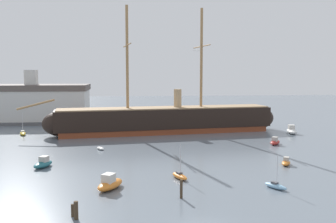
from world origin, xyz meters
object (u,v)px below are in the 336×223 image
at_px(dinghy_alongside_bow, 100,148).
at_px(mooring_piling_nearest, 181,189).
at_px(sailboat_foreground_right, 276,186).
at_px(mooring_piling_right_pair, 72,210).
at_px(motorboat_mid_right, 286,162).
at_px(seagull_in_flight, 197,51).
at_px(tall_ship, 165,120).
at_px(motorboat_foreground_left, 110,184).
at_px(sailboat_far_left, 23,133).
at_px(sailboat_near_centre, 180,176).
at_px(mooring_piling_left_pair, 76,210).
at_px(motorboat_mid_left, 43,164).
at_px(motorboat_alongside_stern, 275,142).
at_px(dockside_warehouse_left, 20,104).
at_px(sailboat_distant_centre, 168,126).
at_px(motorboat_far_right, 292,131).

xyz_separation_m(dinghy_alongside_bow, mooring_piling_nearest, (10.99, -28.86, 0.82)).
height_order(sailboat_foreground_right, mooring_piling_right_pair, sailboat_foreground_right).
bearing_deg(mooring_piling_right_pair, motorboat_mid_right, 31.71).
bearing_deg(seagull_in_flight, tall_ship, 92.43).
distance_m(sailboat_foreground_right, motorboat_mid_right, 13.03).
height_order(motorboat_foreground_left, sailboat_far_left, sailboat_far_left).
height_order(sailboat_near_centre, motorboat_mid_right, sailboat_near_centre).
bearing_deg(dinghy_alongside_bow, mooring_piling_nearest, -69.15).
height_order(motorboat_foreground_left, sailboat_foreground_right, sailboat_foreground_right).
relative_size(dinghy_alongside_bow, mooring_piling_left_pair, 1.28).
relative_size(motorboat_mid_left, motorboat_alongside_stern, 1.10).
distance_m(motorboat_mid_right, mooring_piling_left_pair, 34.89).
bearing_deg(dockside_warehouse_left, mooring_piling_right_pair, -71.77).
relative_size(motorboat_mid_left, seagull_in_flight, 3.75).
relative_size(dinghy_alongside_bow, mooring_piling_right_pair, 1.81).
height_order(tall_ship, motorboat_mid_left, tall_ship).
height_order(sailboat_foreground_right, motorboat_mid_left, sailboat_foreground_right).
height_order(sailboat_foreground_right, sailboat_distant_centre, sailboat_distant_centre).
height_order(sailboat_far_left, mooring_piling_left_pair, sailboat_far_left).
relative_size(motorboat_foreground_left, motorboat_far_right, 1.00).
bearing_deg(tall_ship, sailboat_foreground_right, -78.61).
xyz_separation_m(motorboat_foreground_left, sailboat_foreground_right, (20.19, -1.89, -0.34)).
xyz_separation_m(tall_ship, motorboat_alongside_stern, (20.10, -17.32, -2.59)).
bearing_deg(motorboat_mid_left, sailboat_foreground_right, -24.41).
xyz_separation_m(tall_ship, sailboat_near_centre, (-1.96, -39.71, -2.74)).
relative_size(sailboat_near_centre, motorboat_far_right, 0.91).
height_order(sailboat_distant_centre, seagull_in_flight, seagull_in_flight).
bearing_deg(sailboat_distant_centre, mooring_piling_nearest, -94.58).
relative_size(motorboat_foreground_left, mooring_piling_nearest, 2.36).
xyz_separation_m(motorboat_mid_right, seagull_in_flight, (-13.91, 0.55, 16.90)).
height_order(dinghy_alongside_bow, mooring_piling_left_pair, mooring_piling_left_pair).
bearing_deg(mooring_piling_left_pair, mooring_piling_right_pair, 120.79).
height_order(tall_ship, motorboat_alongside_stern, tall_ship).
bearing_deg(dockside_warehouse_left, sailboat_foreground_right, -55.00).
bearing_deg(dockside_warehouse_left, motorboat_far_right, -22.69).
distance_m(tall_ship, dinghy_alongside_bow, 23.64).
distance_m(motorboat_mid_right, motorboat_far_right, 32.34).
bearing_deg(motorboat_alongside_stern, mooring_piling_left_pair, -133.63).
relative_size(mooring_piling_right_pair, seagull_in_flight, 1.11).
bearing_deg(seagull_in_flight, sailboat_foreground_right, -57.27).
distance_m(sailboat_near_centre, motorboat_far_right, 46.86).
distance_m(dockside_warehouse_left, seagull_in_flight, 71.46).
bearing_deg(seagull_in_flight, motorboat_alongside_stern, 40.61).
relative_size(motorboat_foreground_left, mooring_piling_right_pair, 3.99).
distance_m(sailboat_near_centre, mooring_piling_nearest, 8.15).
bearing_deg(motorboat_foreground_left, tall_ship, 75.73).
bearing_deg(tall_ship, seagull_in_flight, -87.57).
bearing_deg(mooring_piling_nearest, sailboat_near_centre, 83.48).
xyz_separation_m(sailboat_near_centre, mooring_piling_nearest, (-0.92, -8.07, 0.69)).
bearing_deg(motorboat_mid_left, tall_ship, 55.67).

